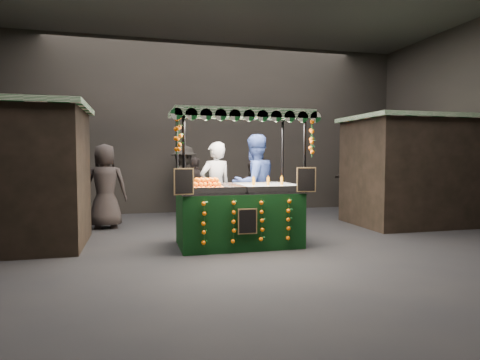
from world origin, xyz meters
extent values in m
plane|color=black|center=(0.00, 0.00, 0.00)|extent=(12.00, 12.00, 0.00)
cube|color=black|center=(0.00, 5.00, 2.50)|extent=(12.00, 0.10, 5.00)
cube|color=black|center=(-4.40, 1.00, 1.25)|extent=(2.80, 2.00, 2.50)
cube|color=black|center=(4.40, 1.50, 1.25)|extent=(2.80, 2.00, 2.50)
cube|color=#0F471A|center=(4.40, 1.50, 2.55)|extent=(3.00, 2.20, 0.10)
cube|color=black|center=(-0.24, 0.21, 0.50)|extent=(2.18, 1.19, 0.99)
cube|color=silver|center=(-0.24, 0.21, 1.01)|extent=(2.18, 1.19, 0.04)
cylinder|color=black|center=(-1.30, -0.36, 1.19)|extent=(0.05, 0.05, 2.38)
cylinder|color=black|center=(0.82, -0.36, 1.19)|extent=(0.05, 0.05, 2.38)
cylinder|color=black|center=(-1.30, 0.77, 1.19)|extent=(0.05, 0.05, 2.38)
cylinder|color=black|center=(0.82, 0.77, 1.19)|extent=(0.05, 0.05, 2.38)
cube|color=#0F471A|center=(-0.24, 0.21, 2.42)|extent=(2.43, 1.44, 0.08)
cube|color=white|center=(0.35, 0.21, 1.07)|extent=(0.97, 1.07, 0.08)
cube|color=black|center=(-1.31, -0.42, 1.24)|extent=(0.33, 0.09, 0.44)
cube|color=black|center=(0.83, -0.42, 1.24)|extent=(0.33, 0.09, 0.44)
cube|color=black|center=(-0.24, -0.43, 0.55)|extent=(0.34, 0.02, 0.44)
imported|color=gray|center=(-0.47, 1.29, 0.97)|extent=(0.82, 0.66, 1.95)
imported|color=navy|center=(0.33, 1.14, 1.05)|extent=(1.22, 1.08, 2.11)
imported|color=#2E2725|center=(-4.14, 3.24, 0.79)|extent=(0.65, 0.50, 1.58)
imported|color=black|center=(0.83, 2.81, 0.77)|extent=(0.80, 0.65, 1.54)
imported|color=#2A2322|center=(-0.61, 3.29, 0.81)|extent=(1.01, 0.84, 1.62)
imported|color=#272320|center=(-0.80, 4.21, 0.97)|extent=(1.16, 1.44, 1.95)
imported|color=#292321|center=(-2.75, 2.69, 0.96)|extent=(0.95, 0.63, 1.93)
imported|color=#292421|center=(4.42, 3.77, 0.94)|extent=(1.63, 1.62, 1.88)
camera|label=1|loc=(-2.06, -7.07, 1.65)|focal=30.66mm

